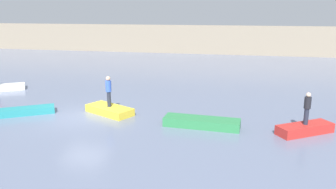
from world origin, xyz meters
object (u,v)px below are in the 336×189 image
(rowboat_green, at_px, (202,122))
(rowboat_teal, at_px, (23,111))
(rowboat_yellow, at_px, (110,110))
(rowboat_red, at_px, (305,129))
(person_dark_shirt, at_px, (307,107))
(person_blue_shirt, at_px, (109,90))

(rowboat_green, bearing_deg, rowboat_teal, -176.20)
(rowboat_yellow, distance_m, rowboat_red, 10.61)
(rowboat_teal, relative_size, person_dark_shirt, 2.17)
(rowboat_teal, xyz_separation_m, person_blue_shirt, (4.84, 1.21, 1.24))
(rowboat_yellow, height_order, rowboat_green, rowboat_green)
(rowboat_red, relative_size, person_blue_shirt, 1.62)
(rowboat_yellow, relative_size, rowboat_green, 0.74)
(rowboat_teal, xyz_separation_m, rowboat_red, (15.40, 0.18, 0.04))
(rowboat_teal, bearing_deg, person_blue_shirt, -18.00)
(rowboat_teal, height_order, rowboat_green, rowboat_green)
(rowboat_yellow, xyz_separation_m, rowboat_red, (10.56, -1.03, 0.02))
(rowboat_yellow, height_order, person_blue_shirt, person_blue_shirt)
(rowboat_yellow, xyz_separation_m, person_blue_shirt, (0.00, 0.00, 1.22))
(rowboat_yellow, bearing_deg, person_blue_shirt, 26.78)
(rowboat_teal, distance_m, rowboat_green, 10.35)
(rowboat_teal, distance_m, rowboat_yellow, 4.99)
(rowboat_teal, distance_m, person_blue_shirt, 5.14)
(rowboat_red, relative_size, person_dark_shirt, 1.82)
(rowboat_red, height_order, person_blue_shirt, person_blue_shirt)
(person_dark_shirt, bearing_deg, rowboat_red, -0.90)
(rowboat_yellow, xyz_separation_m, person_dark_shirt, (10.56, -1.03, 1.14))
(rowboat_green, relative_size, person_blue_shirt, 2.18)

